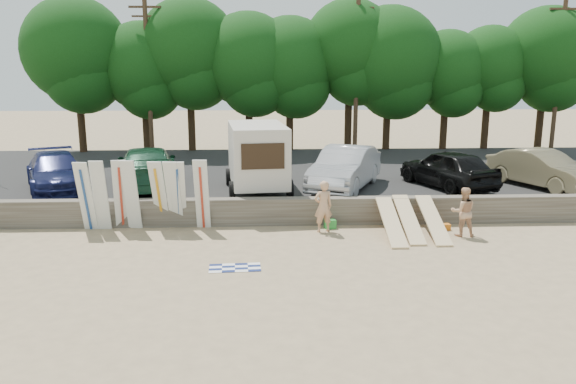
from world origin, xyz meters
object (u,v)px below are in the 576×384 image
object	(u,v)px
car_0	(56,172)
cooler	(330,224)
car_1	(147,167)
car_4	(542,169)
car_2	(345,168)
box_trailer	(257,154)
car_3	(448,168)
beachgoer_a	(323,206)
beachgoer_b	(463,212)

from	to	relation	value
car_0	cooler	xyz separation A→B (m)	(10.99, -3.75, -1.31)
car_0	car_1	world-z (taller)	car_1
car_4	car_2	bearing A→B (deg)	155.53
car_0	box_trailer	bearing A→B (deg)	-27.06
box_trailer	car_1	distance (m)	4.80
car_3	cooler	size ratio (longest dim) A/B	12.72
car_1	beachgoer_a	xyz separation A→B (m)	(7.01, -4.56, -0.64)
box_trailer	beachgoer_b	world-z (taller)	box_trailer
beachgoer_a	beachgoer_b	distance (m)	4.81
car_4	beachgoer_b	size ratio (longest dim) A/B	2.80
car_0	cooler	world-z (taller)	car_0
cooler	box_trailer	bearing A→B (deg)	116.22
beachgoer_b	car_1	bearing A→B (deg)	-19.56
car_3	car_0	bearing A→B (deg)	-21.57
car_2	car_4	bearing A→B (deg)	23.75
car_3	cooler	distance (m)	6.64
box_trailer	beachgoer_a	distance (m)	4.58
box_trailer	car_2	world-z (taller)	box_trailer
car_1	cooler	xyz separation A→B (m)	(7.32, -4.14, -1.41)
car_0	car_2	distance (m)	12.02
car_1	car_2	xyz separation A→B (m)	(8.34, -0.58, 0.01)
box_trailer	car_3	size ratio (longest dim) A/B	0.94
box_trailer	car_1	xyz separation A→B (m)	(-4.67, 0.85, -0.67)
car_0	beachgoer_b	size ratio (longest dim) A/B	3.11
box_trailer	beachgoer_a	size ratio (longest dim) A/B	2.45
car_2	beachgoer_b	xyz separation A→B (m)	(3.42, -4.68, -0.72)
car_0	car_2	world-z (taller)	car_2
car_2	cooler	world-z (taller)	car_2
car_2	box_trailer	bearing A→B (deg)	-151.81
car_2	beachgoer_a	size ratio (longest dim) A/B	2.89
box_trailer	cooler	bearing A→B (deg)	-57.35
box_trailer	car_1	world-z (taller)	box_trailer
box_trailer	car_4	size ratio (longest dim) A/B	0.94
beachgoer_b	cooler	size ratio (longest dim) A/B	4.52
beachgoer_a	car_2	bearing A→B (deg)	-121.50
car_4	beachgoer_a	xyz separation A→B (m)	(-9.75, -3.95, -0.57)
car_4	beachgoer_a	world-z (taller)	car_4
car_1	car_3	world-z (taller)	car_1
car_3	beachgoer_a	world-z (taller)	car_3
car_0	car_3	distance (m)	16.40
car_1	beachgoer_b	xyz separation A→B (m)	(11.77, -5.26, -0.71)
car_4	cooler	distance (m)	10.17
car_2	car_4	xyz separation A→B (m)	(8.42, -0.03, -0.09)
cooler	car_2	bearing A→B (deg)	61.31
car_0	car_3	size ratio (longest dim) A/B	1.10
car_0	beachgoer_b	bearing A→B (deg)	-41.38
car_0	car_2	size ratio (longest dim) A/B	1.00
beachgoer_a	car_4	bearing A→B (deg)	-170.95
box_trailer	car_4	distance (m)	12.11
beachgoer_b	box_trailer	bearing A→B (deg)	-27.34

